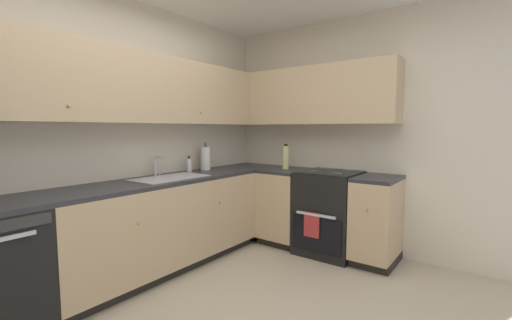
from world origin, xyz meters
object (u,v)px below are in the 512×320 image
Objects in this scene: oven_range at (330,212)px; oil_bottle at (286,157)px; paper_towel_roll at (206,158)px; soap_bottle at (189,165)px.

oil_bottle is (-0.02, 0.56, 0.58)m from oven_range.
oil_bottle is (0.62, -0.70, 0.01)m from paper_towel_roll.
paper_towel_roll is at bearing 131.62° from oil_bottle.
oil_bottle is (0.86, -0.72, 0.06)m from soap_bottle.
oven_range is 3.50× the size of oil_bottle.
soap_bottle is 0.59× the size of oil_bottle.
paper_towel_roll is (-0.64, 1.26, 0.57)m from oven_range.
paper_towel_roll is (0.23, -0.02, 0.06)m from soap_bottle.
soap_bottle is 1.12m from oil_bottle.
paper_towel_roll reaches higher than oven_range.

